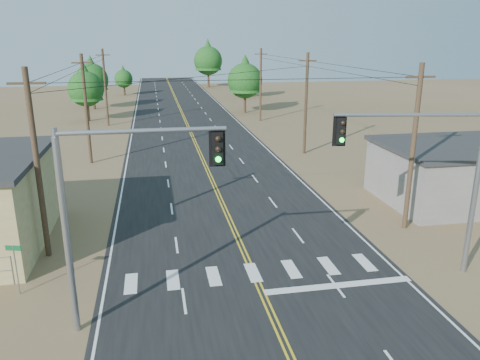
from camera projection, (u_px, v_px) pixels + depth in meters
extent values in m
cube|color=black|center=(204.00, 163.00, 44.18)|extent=(15.00, 200.00, 0.02)
cylinder|color=gray|center=(12.00, 270.00, 22.20)|extent=(0.06, 0.06, 1.50)
cylinder|color=#4C3826|center=(37.00, 167.00, 23.96)|extent=(0.30, 0.30, 10.00)
cube|color=#4C3826|center=(26.00, 83.00, 22.73)|extent=(1.80, 0.12, 0.12)
cylinder|color=#4C3826|center=(86.00, 110.00, 42.76)|extent=(0.30, 0.30, 10.00)
cube|color=#4C3826|center=(82.00, 63.00, 41.54)|extent=(1.80, 0.12, 0.12)
cylinder|color=#4C3826|center=(105.00, 88.00, 61.57)|extent=(0.30, 0.30, 10.00)
cube|color=#4C3826|center=(103.00, 55.00, 60.34)|extent=(1.80, 0.12, 0.12)
cylinder|color=#4C3826|center=(413.00, 149.00, 27.65)|extent=(0.30, 0.30, 10.00)
cube|color=#4C3826|center=(421.00, 77.00, 26.43)|extent=(1.80, 0.12, 0.12)
cylinder|color=#4C3826|center=(306.00, 104.00, 46.46)|extent=(0.30, 0.30, 10.00)
cube|color=#4C3826|center=(308.00, 61.00, 45.24)|extent=(1.80, 0.12, 0.12)
cylinder|color=#4C3826|center=(261.00, 85.00, 65.26)|extent=(0.30, 0.30, 10.00)
cube|color=#4C3826|center=(261.00, 54.00, 64.04)|extent=(1.80, 0.12, 0.12)
cylinder|color=gray|center=(67.00, 240.00, 17.77)|extent=(0.27, 0.27, 7.95)
cylinder|color=gray|center=(55.00, 137.00, 16.61)|extent=(0.20, 0.20, 0.68)
cylinder|color=gray|center=(143.00, 131.00, 17.06)|extent=(6.15, 0.30, 0.18)
cube|color=black|center=(217.00, 148.00, 17.71)|extent=(0.40, 0.35, 1.25)
sphere|color=black|center=(218.00, 139.00, 17.40)|extent=(0.23, 0.23, 0.23)
sphere|color=black|center=(218.00, 149.00, 17.52)|extent=(0.23, 0.23, 0.23)
sphere|color=#0CE533|center=(218.00, 159.00, 17.63)|extent=(0.23, 0.23, 0.23)
cylinder|color=gray|center=(474.00, 198.00, 22.53)|extent=(0.27, 0.27, 7.84)
cylinder|color=gray|center=(411.00, 115.00, 21.31)|extent=(6.97, 1.37, 0.18)
cube|color=black|center=(340.00, 131.00, 21.48)|extent=(0.44, 0.40, 1.23)
sphere|color=black|center=(343.00, 123.00, 21.18)|extent=(0.22, 0.22, 0.22)
sphere|color=black|center=(342.00, 132.00, 21.30)|extent=(0.22, 0.22, 0.22)
sphere|color=#0CE533|center=(342.00, 140.00, 21.41)|extent=(0.22, 0.22, 0.22)
cylinder|color=gray|center=(17.00, 270.00, 21.21)|extent=(0.06, 0.06, 2.41)
cube|color=#0C5629|center=(13.00, 248.00, 20.89)|extent=(0.71, 0.21, 0.24)
cylinder|color=#3F2D1E|center=(88.00, 111.00, 66.04)|extent=(0.44, 0.44, 2.94)
cone|color=#194814|center=(85.00, 81.00, 64.85)|extent=(4.58, 4.58, 5.23)
sphere|color=#194814|center=(86.00, 89.00, 65.16)|extent=(4.90, 4.90, 4.90)
cylinder|color=#3F2D1E|center=(94.00, 100.00, 77.18)|extent=(0.42, 0.42, 3.14)
cone|color=#194814|center=(91.00, 73.00, 75.92)|extent=(4.88, 4.88, 5.58)
sphere|color=#194814|center=(92.00, 80.00, 76.25)|extent=(5.23, 5.23, 5.23)
cylinder|color=#3F2D1E|center=(124.00, 90.00, 96.14)|extent=(0.41, 0.41, 2.18)
cone|color=#194814|center=(123.00, 75.00, 95.26)|extent=(3.39, 3.39, 3.88)
sphere|color=#194814|center=(124.00, 79.00, 95.49)|extent=(3.64, 3.64, 3.64)
cylinder|color=#3F2D1E|center=(245.00, 102.00, 73.39)|extent=(0.42, 0.42, 3.24)
cone|color=#194814|center=(245.00, 73.00, 72.08)|extent=(5.03, 5.03, 5.75)
sphere|color=#194814|center=(245.00, 81.00, 72.42)|extent=(5.39, 5.39, 5.39)
cylinder|color=#3F2D1E|center=(247.00, 90.00, 92.19)|extent=(0.45, 0.45, 2.76)
cone|color=#194814|center=(247.00, 71.00, 91.07)|extent=(4.30, 4.30, 4.91)
sphere|color=#194814|center=(247.00, 76.00, 91.36)|extent=(4.61, 4.61, 4.61)
cylinder|color=#3F2D1E|center=(208.00, 79.00, 111.59)|extent=(0.49, 0.49, 4.02)
cone|color=#194814|center=(208.00, 54.00, 109.96)|extent=(6.25, 6.25, 7.14)
sphere|color=#194814|center=(208.00, 61.00, 110.39)|extent=(6.70, 6.70, 6.70)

